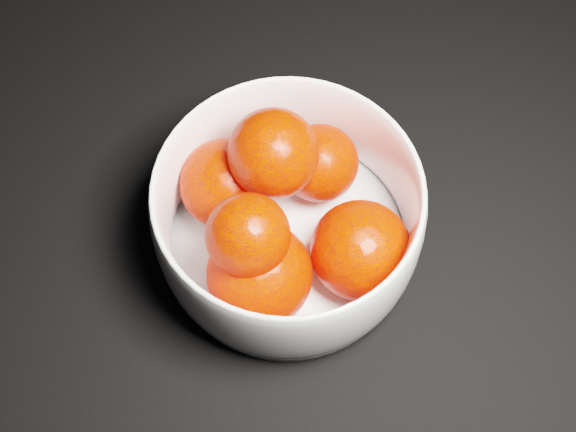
{
  "coord_description": "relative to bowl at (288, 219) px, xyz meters",
  "views": [
    {
      "loc": [
        0.23,
        -0.24,
        0.56
      ],
      "look_at": [
        0.22,
        0.02,
        0.05
      ],
      "focal_mm": 50.0,
      "sensor_mm": 36.0,
      "label": 1
    }
  ],
  "objects": [
    {
      "name": "orange_pile",
      "position": [
        -0.0,
        -0.0,
        0.01
      ],
      "size": [
        0.17,
        0.16,
        0.11
      ],
      "color": "#EE1A00",
      "rests_on": "bowl"
    },
    {
      "name": "bowl",
      "position": [
        0.0,
        0.0,
        0.0
      ],
      "size": [
        0.19,
        0.19,
        0.09
      ],
      "rotation": [
        0.0,
        0.0,
        0.36
      ],
      "color": "white",
      "rests_on": "ground"
    }
  ]
}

